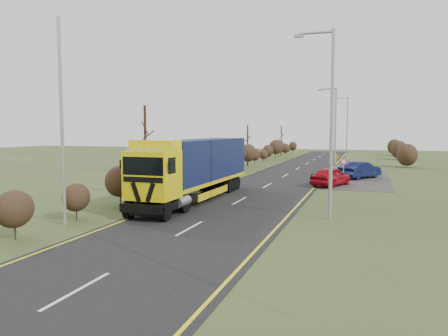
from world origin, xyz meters
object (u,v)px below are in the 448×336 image
at_px(lorry, 195,165).
at_px(speed_sign, 344,166).
at_px(car_red_hatchback, 331,177).
at_px(car_blue_sedan, 360,170).
at_px(streetlight_near, 329,116).

distance_m(lorry, speed_sign, 15.65).
height_order(car_red_hatchback, car_blue_sedan, car_blue_sedan).
bearing_deg(streetlight_near, speed_sign, 90.28).
bearing_deg(car_blue_sedan, lorry, 91.27).
bearing_deg(speed_sign, lorry, -122.14).
distance_m(lorry, car_red_hatchback, 12.56).
distance_m(lorry, streetlight_near, 9.46).
relative_size(lorry, car_blue_sedan, 2.99).
bearing_deg(lorry, streetlight_near, -20.00).
distance_m(car_blue_sedan, streetlight_near, 20.07).
relative_size(car_red_hatchback, speed_sign, 2.16).
bearing_deg(car_blue_sedan, speed_sign, 98.74).
distance_m(lorry, car_blue_sedan, 18.99).
distance_m(car_red_hatchback, streetlight_near, 13.94).
bearing_deg(car_red_hatchback, streetlight_near, 115.13).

